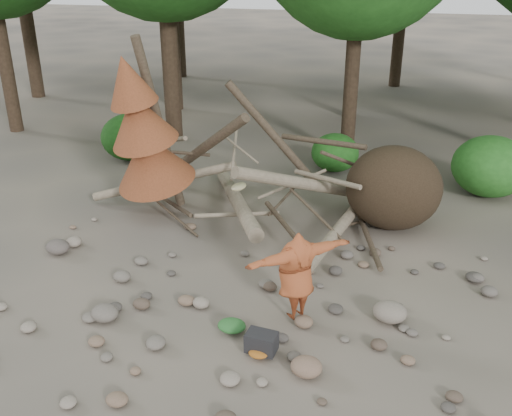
# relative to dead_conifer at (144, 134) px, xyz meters

# --- Properties ---
(ground) EXTENTS (120.00, 120.00, 0.00)m
(ground) POSITION_rel_dead_conifer_xyz_m (3.12, -3.37, -2.11)
(ground) COLOR #514C44
(ground) RESTS_ON ground
(deadfall_pile) EXTENTS (8.55, 5.24, 3.30)m
(deadfall_pile) POSITION_rel_dead_conifer_xyz_m (5.13, 0.87, -1.16)
(deadfall_pile) COLOR #332619
(deadfall_pile) RESTS_ON ground
(dead_conifer) EXTENTS (2.06, 2.16, 4.35)m
(dead_conifer) POSITION_rel_dead_conifer_xyz_m (0.00, 0.00, 0.00)
(dead_conifer) COLOR #4C3F30
(dead_conifer) RESTS_ON ground
(bush_left) EXTENTS (1.80, 1.80, 1.44)m
(bush_left) POSITION_rel_dead_conifer_xyz_m (-2.38, 3.83, -1.39)
(bush_left) COLOR #194C14
(bush_left) RESTS_ON ground
(bush_mid) EXTENTS (1.40, 1.40, 1.12)m
(bush_mid) POSITION_rel_dead_conifer_xyz_m (3.92, 4.43, -1.55)
(bush_mid) COLOR #22611C
(bush_mid) RESTS_ON ground
(bush_right) EXTENTS (2.00, 2.00, 1.60)m
(bush_right) POSITION_rel_dead_conifer_xyz_m (8.12, 3.63, -1.31)
(bush_right) COLOR #2B7323
(bush_right) RESTS_ON ground
(frisbee_thrower) EXTENTS (2.05, 1.76, 2.47)m
(frisbee_thrower) POSITION_rel_dead_conifer_xyz_m (4.29, -3.33, -1.21)
(frisbee_thrower) COLOR #9D4623
(frisbee_thrower) RESTS_ON ground
(backpack) EXTENTS (0.52, 0.38, 0.33)m
(backpack) POSITION_rel_dead_conifer_xyz_m (3.95, -4.40, -1.95)
(backpack) COLOR black
(backpack) RESTS_ON ground
(cloth_green) EXTENTS (0.49, 0.41, 0.18)m
(cloth_green) POSITION_rel_dead_conifer_xyz_m (3.33, -3.99, -2.02)
(cloth_green) COLOR #27632A
(cloth_green) RESTS_ON ground
(cloth_orange) EXTENTS (0.32, 0.26, 0.12)m
(cloth_orange) POSITION_rel_dead_conifer_xyz_m (3.94, -4.54, -2.05)
(cloth_orange) COLOR #9D591A
(cloth_orange) RESTS_ON ground
(boulder_front_left) EXTENTS (0.49, 0.44, 0.29)m
(boulder_front_left) POSITION_rel_dead_conifer_xyz_m (1.06, -4.22, -1.96)
(boulder_front_left) COLOR #696158
(boulder_front_left) RESTS_ON ground
(boulder_front_right) EXTENTS (0.49, 0.44, 0.29)m
(boulder_front_right) POSITION_rel_dead_conifer_xyz_m (4.74, -4.72, -1.96)
(boulder_front_right) COLOR #806450
(boulder_front_right) RESTS_ON ground
(boulder_mid_right) EXTENTS (0.60, 0.54, 0.36)m
(boulder_mid_right) POSITION_rel_dead_conifer_xyz_m (5.90, -2.94, -1.93)
(boulder_mid_right) COLOR gray
(boulder_mid_right) RESTS_ON ground
(boulder_mid_left) EXTENTS (0.52, 0.46, 0.31)m
(boulder_mid_left) POSITION_rel_dead_conifer_xyz_m (-1.12, -2.26, -1.96)
(boulder_mid_left) COLOR #59504B
(boulder_mid_left) RESTS_ON ground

